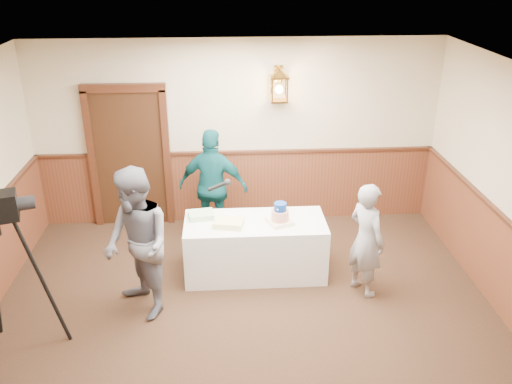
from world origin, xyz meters
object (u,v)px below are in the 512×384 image
sheet_cake_yellow (229,223)px  baker (366,240)px  interviewer (137,245)px  tv_camera_rig (10,286)px  tiered_cake (280,216)px  sheet_cake_green (201,215)px  assistant_p (213,187)px  display_table (255,247)px

sheet_cake_yellow → baker: size_ratio=0.24×
interviewer → tv_camera_rig: (-1.20, -0.62, -0.08)m
baker → tv_camera_rig: size_ratio=0.80×
tiered_cake → interviewer: size_ratio=0.20×
sheet_cake_green → baker: (1.99, -0.67, -0.06)m
sheet_cake_yellow → assistant_p: 1.04m
interviewer → assistant_p: interviewer is taller
display_table → interviewer: 1.65m
interviewer → baker: bearing=62.7°
display_table → assistant_p: assistant_p is taller
baker → assistant_p: 2.34m
interviewer → sheet_cake_yellow: bearing=90.6°
tiered_cake → assistant_p: 1.31m
interviewer → assistant_p: size_ratio=1.07×
display_table → baker: baker is taller
tiered_cake → sheet_cake_yellow: (-0.65, -0.01, -0.08)m
display_table → assistant_p: 1.17m
tiered_cake → assistant_p: size_ratio=0.21×
tv_camera_rig → assistant_p: bearing=31.0°
sheet_cake_yellow → tv_camera_rig: size_ratio=0.20×
display_table → sheet_cake_green: sheet_cake_green is taller
sheet_cake_green → interviewer: interviewer is taller
sheet_cake_yellow → interviewer: size_ratio=0.20×
display_table → tv_camera_rig: bearing=-151.7°
display_table → interviewer: size_ratio=1.00×
baker → assistant_p: bearing=22.0°
interviewer → baker: interviewer is taller
display_table → sheet_cake_yellow: size_ratio=5.05×
interviewer → baker: 2.69m
sheet_cake_yellow → tv_camera_rig: tv_camera_rig is taller
sheet_cake_green → interviewer: bearing=-126.7°
tiered_cake → baker: bearing=-23.9°
sheet_cake_green → interviewer: (-0.68, -0.91, 0.11)m
baker → interviewer: bearing=65.3°
sheet_cake_green → assistant_p: assistant_p is taller
tiered_cake → sheet_cake_green: tiered_cake is taller
baker → tv_camera_rig: 3.96m
tiered_cake → interviewer: interviewer is taller
interviewer → assistant_p: (0.83, 1.69, -0.06)m
tv_camera_rig → baker: bearing=-5.2°
sheet_cake_yellow → assistant_p: (-0.20, 1.02, 0.05)m
sheet_cake_yellow → tv_camera_rig: 2.57m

